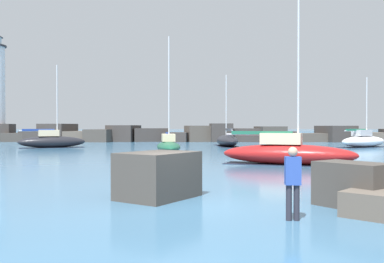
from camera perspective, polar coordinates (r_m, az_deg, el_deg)
name	(u,v)px	position (r m, az deg, el deg)	size (l,w,h in m)	color
ground_plane	(188,204)	(12.40, -0.60, -9.61)	(600.00, 600.00, 0.00)	#3D6B8E
open_sea_beyond	(204,134)	(121.02, 1.61, -0.32)	(400.00, 116.00, 0.01)	#2D5B7F
breakwater_jetty	(213,135)	(61.19, 2.88, -0.43)	(70.22, 7.21, 2.59)	#4C443D
foreground_rocks	(293,188)	(12.12, 13.38, -7.34)	(10.48, 6.34, 1.42)	#423D38
sailboat_moored_0	(363,141)	(48.35, 21.89, -1.15)	(6.51, 5.30, 7.37)	white
sailboat_moored_1	(52,141)	(46.13, -18.19, -1.21)	(6.76, 4.47, 8.53)	black
sailboat_moored_2	(169,145)	(36.30, -3.15, -1.87)	(2.92, 6.78, 9.71)	#195138
sailboat_moored_3	(287,153)	(25.24, 12.57, -2.78)	(7.91, 4.35, 9.68)	maroon
sailboat_moored_4	(227,140)	(47.31, 4.68, -1.20)	(2.83, 8.26, 7.96)	black
person_on_rocks	(293,179)	(10.38, 13.29, -6.21)	(0.36, 0.23, 1.74)	#282833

